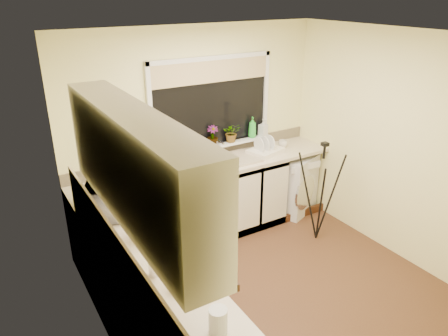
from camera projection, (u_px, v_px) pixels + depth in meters
The scene contains 33 objects.
floor at pixel (268, 286), 4.33m from camera, with size 3.20×3.20×0.00m, color #4E351F.
ceiling at pixel (281, 36), 3.38m from camera, with size 3.20×3.20×0.00m, color white.
wall_back at pixel (197, 132), 5.04m from camera, with size 3.20×3.20×0.00m, color #FFFAAA.
wall_front at pixel (419, 260), 2.67m from camera, with size 3.20×3.20×0.00m, color #FFFAAA.
wall_left at pixel (98, 223), 3.09m from camera, with size 3.00×3.00×0.00m, color #FFFAAA.
wall_right at pixel (391, 145), 4.62m from camera, with size 3.00×3.00×0.00m, color #FFFAAA.
base_cabinet_back at pixel (186, 208), 4.96m from camera, with size 2.55×0.60×0.86m, color silver.
base_cabinet_left at pixel (159, 318), 3.31m from camera, with size 0.54×2.40×0.86m, color silver.
worktop_back at pixel (209, 167), 4.93m from camera, with size 3.20×0.60×0.04m, color beige.
worktop_left at pixel (155, 270), 3.13m from camera, with size 0.60×2.40×0.04m, color beige.
upper_cabinet at pixel (134, 166), 2.59m from camera, with size 0.28×1.90×0.70m, color silver.
splashback_left at pixel (114, 254), 2.90m from camera, with size 0.02×2.40×0.45m, color beige.
splashback_back at pixel (198, 153), 5.13m from camera, with size 3.20×0.02×0.14m, color beige.
window_glass at pixel (211, 103), 4.99m from camera, with size 1.50×0.02×1.00m, color black.
window_blind at pixel (212, 72), 4.83m from camera, with size 1.50×0.02×0.25m, color tan.
windowsill at pixel (214, 146), 5.15m from camera, with size 1.60×0.14×0.03m, color white.
sink at pixel (224, 161), 5.02m from camera, with size 0.82×0.46×0.03m, color tan.
faucet at pixel (216, 148), 5.12m from camera, with size 0.03×0.03×0.24m, color silver.
washing_machine at pixel (290, 183), 5.68m from camera, with size 0.56×0.54×0.79m, color silver.
laptop at pixel (155, 174), 4.56m from camera, with size 0.41×0.40×0.24m.
kettle at pixel (146, 226), 3.46m from camera, with size 0.16×0.16×0.21m, color white.
dish_rack at pixel (265, 151), 5.28m from camera, with size 0.41×0.31×0.06m, color white.
tripod at pixel (320, 192), 4.93m from camera, with size 0.61×0.61×1.23m, color black, non-canonical shape.
glass_jug at pixel (218, 321), 2.52m from camera, with size 0.11×0.11×0.17m, color white.
steel_jar at pixel (153, 270), 3.03m from camera, with size 0.07×0.07×0.10m, color silver.
microwave at pixel (109, 196), 3.87m from camera, with size 0.55×0.37×0.31m, color white.
plant_a at pixel (173, 144), 4.82m from camera, with size 0.12×0.08×0.23m, color #999999.
plant_c at pixel (212, 136), 5.07m from camera, with size 0.14×0.14×0.25m, color #999999.
plant_d at pixel (232, 133), 5.20m from camera, with size 0.22×0.19×0.24m, color #999999.
soap_bottle_green at pixel (252, 127), 5.36m from camera, with size 0.10×0.10×0.26m, color green.
soap_bottle_clear at pixel (263, 127), 5.44m from camera, with size 0.09×0.10×0.21m, color #999999.
cup_back at pixel (283, 144), 5.48m from camera, with size 0.12×0.12×0.09m, color silver.
cup_left at pixel (179, 282), 2.91m from camera, with size 0.10×0.10×0.09m, color beige.
Camera 1 is at (-2.21, -2.78, 2.80)m, focal length 34.08 mm.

